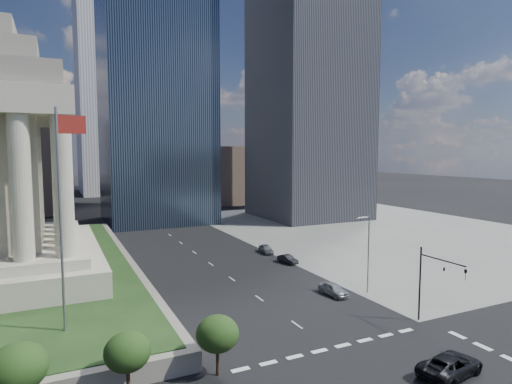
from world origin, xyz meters
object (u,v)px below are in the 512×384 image
traffic_signal_ne (434,277)px  parked_sedan_mid (288,259)px  pickup_truck (450,365)px  parked_sedan_near (334,289)px  flagpole (62,207)px  street_lamp_north (367,249)px  parked_sedan_far (266,249)px

traffic_signal_ne → parked_sedan_mid: traffic_signal_ne is taller
pickup_truck → parked_sedan_near: pickup_truck is taller
flagpole → street_lamp_north: 35.95m
street_lamp_north → parked_sedan_near: size_ratio=2.20×
traffic_signal_ne → pickup_truck: bearing=-130.0°
pickup_truck → parked_sedan_mid: pickup_truck is taller
traffic_signal_ne → street_lamp_north: street_lamp_north is taller
flagpole → pickup_truck: 35.36m
traffic_signal_ne → parked_sedan_far: size_ratio=1.82×
flagpole → street_lamp_north: flagpole is taller
parked_sedan_far → traffic_signal_ne: bearing=-80.7°
pickup_truck → parked_sedan_mid: size_ratio=1.55×
traffic_signal_ne → parked_sedan_mid: bearing=92.0°
street_lamp_north → parked_sedan_far: bearing=94.2°
street_lamp_north → parked_sedan_mid: bearing=96.1°
flagpole → traffic_signal_ne: flagpole is taller
traffic_signal_ne → parked_sedan_mid: 28.91m
pickup_truck → parked_sedan_mid: (5.51, 36.28, -0.20)m
traffic_signal_ne → parked_sedan_near: 13.63m
parked_sedan_mid → parked_sedan_far: (0.00, 7.85, 0.09)m
parked_sedan_near → parked_sedan_far: 24.11m
flagpole → street_lamp_north: size_ratio=2.00×
flagpole → parked_sedan_mid: flagpole is taller
traffic_signal_ne → parked_sedan_far: (-1.00, 36.37, -4.50)m
street_lamp_north → parked_sedan_mid: street_lamp_north is taller
flagpole → parked_sedan_mid: (33.33, 18.22, -12.46)m
parked_sedan_near → parked_sedan_mid: size_ratio=1.14×
flagpole → traffic_signal_ne: 36.69m
parked_sedan_near → flagpole: bearing=-179.3°
parked_sedan_near → traffic_signal_ne: bearing=-77.4°
flagpole → pickup_truck: bearing=-33.0°
traffic_signal_ne → flagpole: bearing=163.3°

